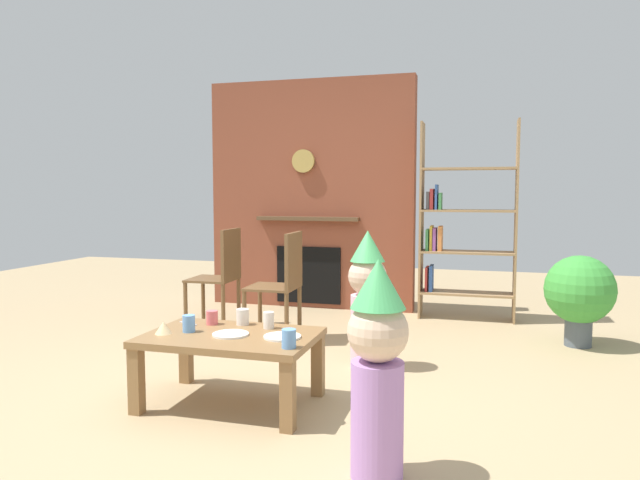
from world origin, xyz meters
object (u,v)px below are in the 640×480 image
paper_plate_rear (282,337)px  dining_chair_left (222,272)px  paper_plate_front (231,334)px  paper_cup_center (243,317)px  paper_cup_near_right (212,318)px  potted_plant_tall (580,292)px  paper_cup_near_left (189,324)px  coffee_table (231,345)px  bookshelf (460,228)px  paper_cup_far_left (289,339)px  child_with_cone_hat (378,363)px  paper_cup_far_right (269,320)px  child_in_pink (367,296)px  dining_chair_middle (283,279)px  birthday_cake_slice (163,328)px

paper_plate_rear → dining_chair_left: (-1.20, 1.74, 0.09)m
paper_plate_front → paper_cup_center: bearing=98.5°
paper_cup_near_right → potted_plant_tall: (2.35, 1.74, -0.02)m
paper_cup_near_left → dining_chair_left: bearing=109.6°
coffee_table → paper_plate_front: 0.08m
bookshelf → paper_cup_far_left: bookshelf is taller
paper_cup_near_left → paper_plate_rear: bearing=2.1°
coffee_table → paper_cup_center: 0.27m
child_with_cone_hat → paper_cup_far_right: bearing=-12.4°
child_with_cone_hat → child_in_pink: 1.56m
coffee_table → potted_plant_tall: (2.14, 1.94, 0.09)m
child_with_cone_hat → dining_chair_middle: child_with_cone_hat is taller
paper_cup_far_right → child_with_cone_hat: child_with_cone_hat is taller
paper_cup_near_left → dining_chair_middle: size_ratio=0.11×
bookshelf → paper_cup_near_left: bearing=-117.4°
child_in_pink → dining_chair_middle: size_ratio=1.07×
paper_plate_front → dining_chair_left: size_ratio=0.23×
birthday_cake_slice → child_with_cone_hat: child_with_cone_hat is taller
paper_plate_rear → paper_cup_far_left: bearing=-61.4°
paper_cup_near_right → paper_cup_far_right: bearing=-1.0°
potted_plant_tall → birthday_cake_slice: bearing=-141.0°
paper_plate_front → potted_plant_tall: 2.89m
paper_cup_far_right → paper_plate_rear: (0.15, -0.19, -0.04)m
paper_cup_near_right → child_in_pink: child_in_pink is taller
paper_plate_rear → birthday_cake_slice: birthday_cake_slice is taller
birthday_cake_slice → dining_chair_middle: bearing=83.5°
bookshelf → dining_chair_left: (-2.05, -0.98, -0.37)m
dining_chair_left → coffee_table: bearing=114.9°
paper_cup_far_right → dining_chair_middle: size_ratio=0.11×
coffee_table → child_in_pink: (0.62, 0.90, 0.16)m
coffee_table → paper_cup_far_left: bearing=-24.5°
paper_cup_far_right → dining_chair_left: dining_chair_left is taller
bookshelf → dining_chair_middle: bookshelf is taller
child_with_cone_hat → potted_plant_tall: bearing=-81.7°
coffee_table → paper_cup_near_right: 0.31m
paper_cup_far_right → paper_plate_rear: bearing=-50.7°
paper_plate_rear → child_in_pink: size_ratio=0.22×
bookshelf → paper_cup_near_left: size_ratio=19.16×
paper_cup_near_right → potted_plant_tall: bearing=36.6°
paper_cup_near_left → paper_cup_far_right: paper_cup_far_right is taller
child_with_cone_hat → dining_chair_middle: 2.40m
child_with_cone_hat → paper_plate_rear: bearing=-11.0°
paper_cup_far_right → child_with_cone_hat: bearing=-45.2°
paper_cup_near_left → dining_chair_middle: (0.06, 1.49, 0.05)m
birthday_cake_slice → coffee_table: bearing=14.7°
paper_cup_center → potted_plant_tall: 2.75m
paper_cup_near_left → child_with_cone_hat: 1.37m
paper_cup_far_right → birthday_cake_slice: 0.61m
birthday_cake_slice → potted_plant_tall: 3.23m
child_in_pink → potted_plant_tall: bearing=159.4°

